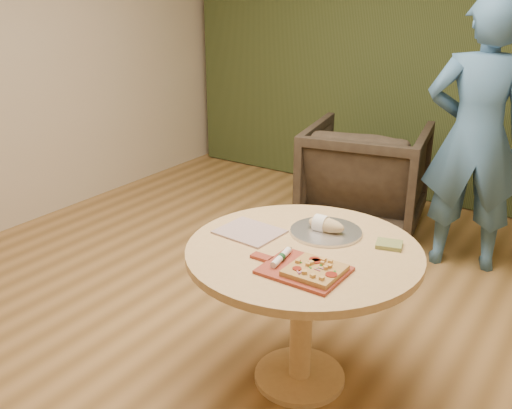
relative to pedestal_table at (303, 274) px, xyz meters
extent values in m
cube|color=olive|center=(-0.47, 0.04, -0.62)|extent=(5.00, 6.00, 0.02)
cube|color=#C5B395|center=(-0.47, 3.05, 0.79)|extent=(5.00, 0.02, 2.80)
cube|color=#283417|center=(-0.47, 2.94, 0.79)|extent=(4.80, 0.14, 2.78)
cylinder|color=#DDB071|center=(0.00, 0.00, -0.59)|extent=(0.46, 0.46, 0.03)
cylinder|color=#DDB071|center=(0.00, 0.00, -0.25)|extent=(0.11, 0.11, 0.68)
cylinder|color=#DDB071|center=(0.00, 0.00, 0.12)|extent=(1.12, 1.12, 0.04)
cube|color=#9A3927|center=(0.12, -0.21, 0.15)|extent=(0.35, 0.28, 0.01)
cube|color=#9A3927|center=(-0.10, -0.20, 0.15)|extent=(0.10, 0.05, 0.01)
cube|color=tan|center=(0.17, -0.21, 0.17)|extent=(0.22, 0.22, 0.02)
cylinder|color=maroon|center=(0.14, -0.15, 0.18)|extent=(0.05, 0.05, 0.00)
cylinder|color=maroon|center=(0.26, -0.23, 0.18)|extent=(0.05, 0.05, 0.00)
cylinder|color=maroon|center=(0.15, -0.16, 0.18)|extent=(0.05, 0.05, 0.00)
cylinder|color=maroon|center=(0.11, -0.26, 0.18)|extent=(0.04, 0.04, 0.00)
cube|color=#DDA752|center=(0.20, -0.29, 0.18)|extent=(0.03, 0.03, 0.01)
cube|color=#DDA752|center=(0.17, -0.14, 0.18)|extent=(0.02, 0.02, 0.01)
cube|color=#DDA752|center=(0.24, -0.29, 0.18)|extent=(0.02, 0.02, 0.01)
cube|color=#DDA752|center=(0.16, -0.28, 0.18)|extent=(0.03, 0.03, 0.01)
cube|color=#DDA752|center=(0.18, -0.17, 0.18)|extent=(0.02, 0.02, 0.01)
cube|color=#DDA752|center=(0.21, -0.13, 0.18)|extent=(0.02, 0.02, 0.01)
cube|color=#DDA752|center=(0.14, -0.19, 0.18)|extent=(0.03, 0.03, 0.01)
cube|color=#DDA752|center=(0.21, -0.20, 0.18)|extent=(0.02, 0.02, 0.01)
cube|color=#DDA752|center=(0.22, -0.17, 0.18)|extent=(0.02, 0.02, 0.01)
cube|color=#DDA752|center=(0.14, -0.21, 0.18)|extent=(0.02, 0.02, 0.01)
cube|color=#DDA752|center=(0.09, -0.21, 0.18)|extent=(0.02, 0.02, 0.01)
cube|color=#1F681D|center=(0.15, -0.17, 0.18)|extent=(0.01, 0.01, 0.00)
cube|color=#1F681D|center=(0.16, -0.22, 0.18)|extent=(0.01, 0.01, 0.00)
cube|color=#1F681D|center=(0.19, -0.22, 0.18)|extent=(0.01, 0.01, 0.00)
cube|color=#1F681D|center=(0.18, -0.18, 0.18)|extent=(0.01, 0.01, 0.00)
cube|color=#1F681D|center=(0.10, -0.21, 0.18)|extent=(0.01, 0.01, 0.00)
cube|color=#1F681D|center=(0.26, -0.20, 0.18)|extent=(0.01, 0.01, 0.00)
cube|color=#1F681D|center=(0.20, -0.20, 0.18)|extent=(0.01, 0.01, 0.00)
cube|color=#1F681D|center=(0.13, -0.21, 0.18)|extent=(0.01, 0.01, 0.00)
cube|color=#1F681D|center=(0.20, -0.20, 0.18)|extent=(0.01, 0.01, 0.00)
cube|color=#A45174|center=(0.20, -0.20, 0.18)|extent=(0.03, 0.01, 0.00)
cube|color=#A45174|center=(0.18, -0.15, 0.18)|extent=(0.01, 0.03, 0.00)
cube|color=#A45174|center=(0.14, -0.29, 0.18)|extent=(0.03, 0.02, 0.00)
cube|color=#A45174|center=(0.14, -0.29, 0.18)|extent=(0.01, 0.03, 0.00)
cube|color=#A45174|center=(0.19, -0.22, 0.18)|extent=(0.03, 0.01, 0.00)
cylinder|color=white|center=(-0.01, -0.20, 0.17)|extent=(0.05, 0.17, 0.03)
cylinder|color=#194C26|center=(-0.01, -0.20, 0.17)|extent=(0.04, 0.03, 0.03)
cube|color=silver|center=(-0.02, -0.10, 0.17)|extent=(0.02, 0.04, 0.00)
cube|color=beige|center=(-0.31, 0.00, 0.15)|extent=(0.32, 0.27, 0.01)
cylinder|color=silver|center=(0.01, 0.21, 0.14)|extent=(0.35, 0.35, 0.01)
cylinder|color=silver|center=(0.01, 0.21, 0.15)|extent=(0.36, 0.36, 0.02)
ellipsoid|color=#D2B680|center=(0.01, 0.21, 0.18)|extent=(0.19, 0.08, 0.07)
cylinder|color=white|center=(-0.02, 0.21, 0.18)|extent=(0.06, 0.09, 0.09)
cube|color=#5E6A2F|center=(0.33, 0.24, 0.15)|extent=(0.14, 0.13, 0.02)
imported|color=black|center=(-0.56, 2.03, -0.13)|extent=(1.08, 1.03, 0.95)
imported|color=#3C6892|center=(0.31, 1.79, 0.33)|extent=(0.79, 0.64, 1.87)
camera|label=1|loc=(1.16, -2.13, 1.31)|focal=40.00mm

